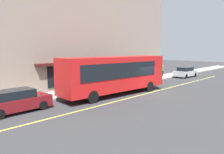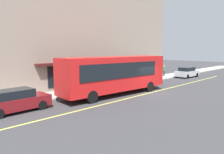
{
  "view_description": "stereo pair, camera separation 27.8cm",
  "coord_description": "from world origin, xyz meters",
  "px_view_note": "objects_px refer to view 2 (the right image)",
  "views": [
    {
      "loc": [
        -17.07,
        -11.33,
        4.13
      ],
      "look_at": [
        -2.96,
        2.3,
        1.6
      ],
      "focal_mm": 33.98,
      "sensor_mm": 36.0,
      "label": 1
    },
    {
      "loc": [
        -16.87,
        -11.52,
        4.13
      ],
      "look_at": [
        -2.96,
        2.3,
        1.6
      ],
      "focal_mm": 33.98,
      "sensor_mm": 36.0,
      "label": 2
    }
  ],
  "objects_px": {
    "car_silver": "(187,72)",
    "pedestrian_near_storefront": "(164,70)",
    "pedestrian_waiting": "(77,80)",
    "bus": "(116,73)",
    "car_maroon": "(16,101)",
    "traffic_light": "(126,64)"
  },
  "relations": [
    {
      "from": "traffic_light",
      "to": "car_maroon",
      "type": "distance_m",
      "value": 13.61
    },
    {
      "from": "bus",
      "to": "car_maroon",
      "type": "bearing_deg",
      "value": 173.54
    },
    {
      "from": "pedestrian_waiting",
      "to": "car_silver",
      "type": "bearing_deg",
      "value": -10.05
    },
    {
      "from": "pedestrian_near_storefront",
      "to": "bus",
      "type": "bearing_deg",
      "value": -166.02
    },
    {
      "from": "pedestrian_waiting",
      "to": "pedestrian_near_storefront",
      "type": "xyz_separation_m",
      "value": [
        15.61,
        -0.62,
        0.02
      ]
    },
    {
      "from": "bus",
      "to": "pedestrian_waiting",
      "type": "bearing_deg",
      "value": 107.99
    },
    {
      "from": "car_silver",
      "to": "pedestrian_waiting",
      "type": "distance_m",
      "value": 18.18
    },
    {
      "from": "car_silver",
      "to": "pedestrian_waiting",
      "type": "relative_size",
      "value": 2.75
    },
    {
      "from": "car_maroon",
      "to": "car_silver",
      "type": "bearing_deg",
      "value": 0.04
    },
    {
      "from": "traffic_light",
      "to": "car_silver",
      "type": "bearing_deg",
      "value": -8.96
    },
    {
      "from": "car_silver",
      "to": "bus",
      "type": "bearing_deg",
      "value": -176.54
    },
    {
      "from": "car_maroon",
      "to": "pedestrian_waiting",
      "type": "relative_size",
      "value": 2.73
    },
    {
      "from": "traffic_light",
      "to": "car_maroon",
      "type": "bearing_deg",
      "value": -171.97
    },
    {
      "from": "traffic_light",
      "to": "pedestrian_waiting",
      "type": "bearing_deg",
      "value": 167.82
    },
    {
      "from": "car_silver",
      "to": "pedestrian_near_storefront",
      "type": "distance_m",
      "value": 3.44
    },
    {
      "from": "bus",
      "to": "car_maroon",
      "type": "relative_size",
      "value": 2.59
    },
    {
      "from": "car_maroon",
      "to": "pedestrian_waiting",
      "type": "xyz_separation_m",
      "value": [
        7.32,
        3.19,
        0.36
      ]
    },
    {
      "from": "traffic_light",
      "to": "pedestrian_near_storefront",
      "type": "height_order",
      "value": "traffic_light"
    },
    {
      "from": "car_maroon",
      "to": "car_silver",
      "type": "height_order",
      "value": "same"
    },
    {
      "from": "pedestrian_waiting",
      "to": "bus",
      "type": "bearing_deg",
      "value": -72.01
    },
    {
      "from": "traffic_light",
      "to": "pedestrian_waiting",
      "type": "relative_size",
      "value": 2.01
    },
    {
      "from": "car_silver",
      "to": "pedestrian_near_storefront",
      "type": "height_order",
      "value": "pedestrian_near_storefront"
    }
  ]
}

